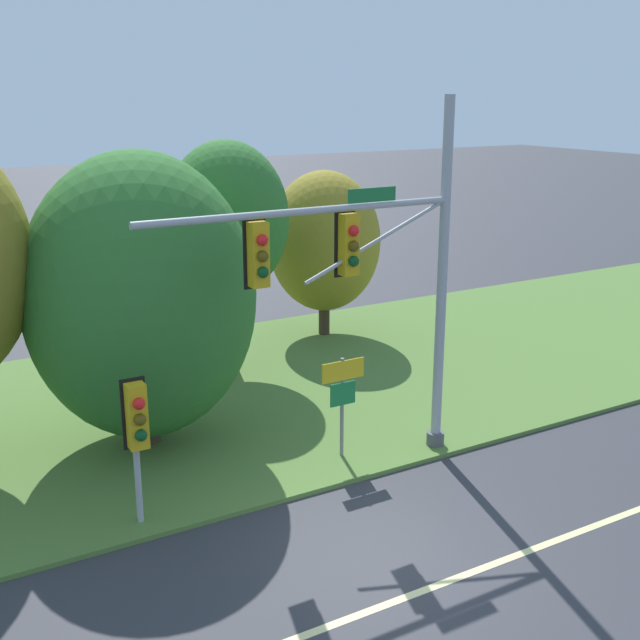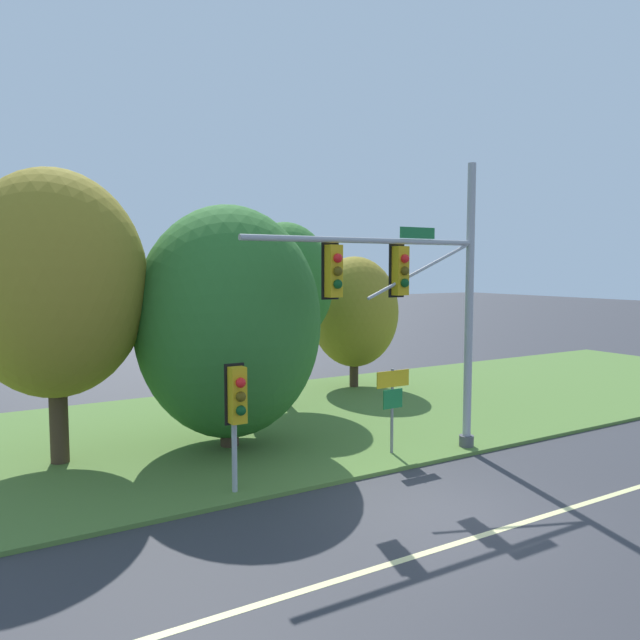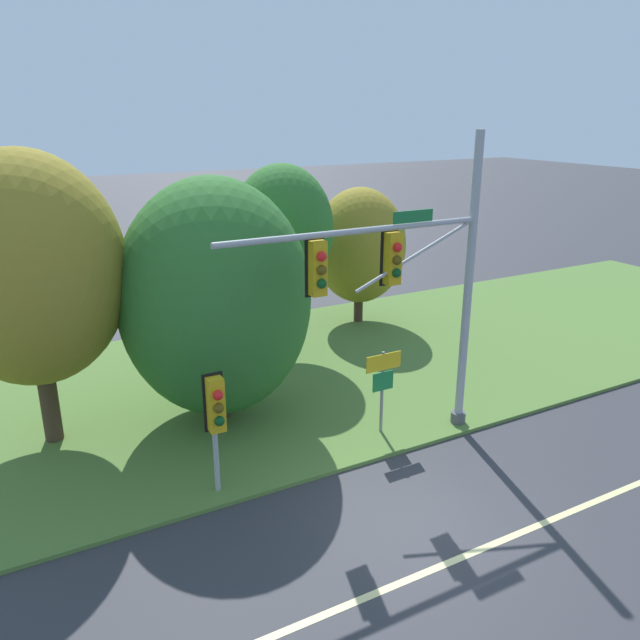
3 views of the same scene
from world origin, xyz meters
The scene contains 9 objects.
ground_plane centered at (0.00, 0.00, 0.00)m, with size 160.00×160.00×0.00m, color #333338.
lane_stripe centered at (0.00, -1.20, 0.00)m, with size 36.00×0.16×0.01m, color beige.
grass_verge centered at (0.00, 8.25, 0.05)m, with size 48.00×11.50×0.10m, color #517533.
traffic_signal_mast centered at (1.63, 2.99, 4.41)m, with size 6.92×0.49×7.68m.
pedestrian_signal_near_kerb centered at (-3.44, 2.92, 2.13)m, with size 0.46×0.55×2.86m.
route_sign_post centered at (1.28, 3.57, 1.63)m, with size 1.04×0.08×2.26m.
tree_left_of_mast centered at (-2.14, 6.45, 3.53)m, with size 5.06×5.06×6.60m.
tree_behind_signpost centered at (1.59, 10.18, 4.42)m, with size 3.45×3.45×6.50m.
tree_mid_verge centered at (5.61, 11.70, 3.19)m, with size 3.61×3.61×5.35m.
Camera 1 is at (-7.27, -10.14, 7.86)m, focal length 45.00 mm.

